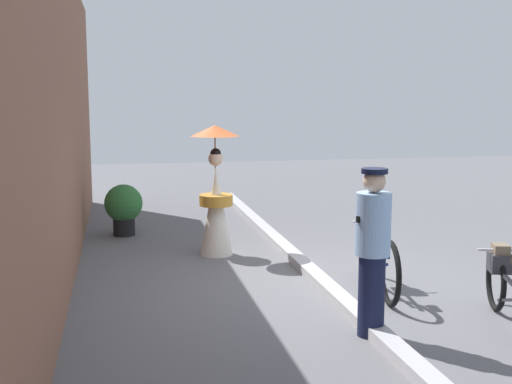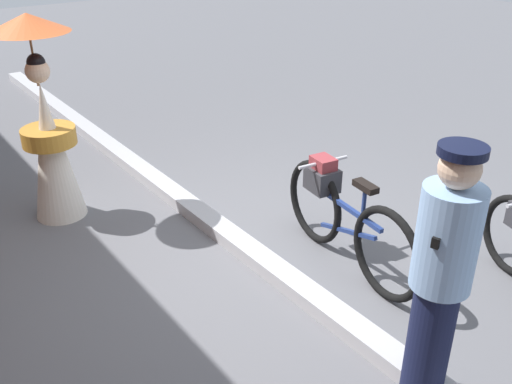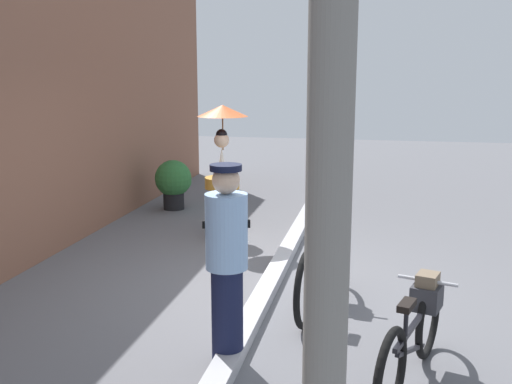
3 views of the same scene
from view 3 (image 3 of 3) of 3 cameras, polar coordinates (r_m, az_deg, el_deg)
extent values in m
plane|color=slate|center=(6.76, 1.44, -8.99)|extent=(30.00, 30.00, 0.00)
cube|color=brown|center=(7.60, -23.22, 8.15)|extent=(14.00, 0.40, 4.09)
cube|color=#B2B2B7|center=(6.74, 1.44, -8.51)|extent=(14.00, 0.20, 0.12)
torus|color=black|center=(5.28, 16.16, -11.57)|extent=(0.66, 0.26, 0.67)
torus|color=black|center=(4.32, 12.73, -16.77)|extent=(0.66, 0.26, 0.67)
cube|color=black|center=(4.74, 14.72, -12.41)|extent=(0.88, 0.30, 0.04)
cube|color=black|center=(4.81, 14.61, -14.41)|extent=(0.77, 0.27, 0.29)
cylinder|color=black|center=(4.52, 14.15, -12.09)|extent=(0.03, 0.03, 0.28)
cube|color=black|center=(4.47, 14.24, -10.46)|extent=(0.24, 0.15, 0.05)
cylinder|color=silver|center=(5.05, 16.11, -8.17)|extent=(0.17, 0.47, 0.03)
cube|color=#333338|center=(5.10, 16.02, -9.63)|extent=(0.31, 0.29, 0.20)
cube|color=#72604C|center=(5.05, 16.10, -8.25)|extent=(0.24, 0.21, 0.14)
torus|color=black|center=(6.52, 6.99, -6.36)|extent=(0.76, 0.16, 0.75)
torus|color=black|center=(5.64, 4.85, -9.20)|extent=(0.76, 0.16, 0.75)
cube|color=navy|center=(6.02, 6.03, -6.26)|extent=(0.80, 0.14, 0.04)
cube|color=navy|center=(6.09, 5.99, -8.11)|extent=(0.70, 0.12, 0.26)
cylinder|color=navy|center=(5.83, 5.66, -5.61)|extent=(0.03, 0.03, 0.31)
cube|color=black|center=(5.78, 5.69, -4.14)|extent=(0.23, 0.12, 0.05)
cylinder|color=silver|center=(6.31, 6.89, -3.00)|extent=(0.09, 0.48, 0.03)
cube|color=#333338|center=(6.35, 6.86, -4.36)|extent=(0.29, 0.25, 0.20)
cube|color=maroon|center=(6.32, 6.89, -3.23)|extent=(0.22, 0.19, 0.14)
cylinder|color=#141938|center=(4.97, -2.77, -11.72)|extent=(0.26, 0.26, 0.81)
cylinder|color=#8CB2E0|center=(4.74, -2.85, -3.79)|extent=(0.34, 0.34, 0.61)
sphere|color=#D8B293|center=(4.65, -2.90, 1.15)|extent=(0.22, 0.22, 0.22)
cylinder|color=black|center=(4.63, -2.91, 2.35)|extent=(0.25, 0.25, 0.05)
cube|color=black|center=(4.72, -2.86, -3.08)|extent=(0.14, 0.38, 0.06)
cone|color=silver|center=(8.46, -3.25, -0.17)|extent=(0.48, 0.48, 1.32)
cylinder|color=#C1842D|center=(8.43, -3.26, 0.88)|extent=(0.49, 0.49, 0.16)
sphere|color=beige|center=(8.34, -3.31, 4.99)|extent=(0.21, 0.21, 0.21)
sphere|color=black|center=(8.33, -3.32, 5.50)|extent=(0.16, 0.16, 0.16)
cylinder|color=olive|center=(8.38, -3.20, 5.90)|extent=(0.02, 0.02, 0.55)
cone|color=orange|center=(8.36, -3.22, 7.78)|extent=(0.71, 0.71, 0.16)
cylinder|color=black|center=(10.49, -7.87, -0.84)|extent=(0.36, 0.36, 0.29)
sphere|color=#2D6B33|center=(10.42, -7.93, 1.31)|extent=(0.64, 0.64, 0.64)
sphere|color=#2D6B33|center=(10.55, -7.15, 1.01)|extent=(0.35, 0.35, 0.35)
cylinder|color=slate|center=(2.25, 7.29, 12.33)|extent=(0.18, 0.18, 4.80)
camera|label=1|loc=(3.80, -99.46, -2.08)|focal=46.03mm
camera|label=2|loc=(4.61, -39.52, 13.32)|focal=39.80mm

